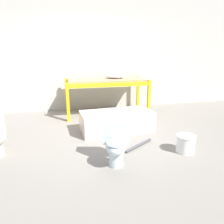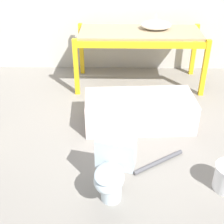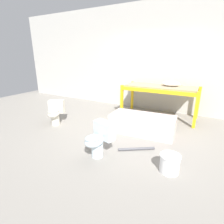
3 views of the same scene
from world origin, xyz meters
name	(u,v)px [view 1 (image 1 of 3)]	position (x,y,z in m)	size (l,w,h in m)	color
ground_plane	(99,132)	(0.00, 0.00, 0.00)	(12.00, 12.00, 0.00)	gray
warehouse_wall_rear	(86,50)	(0.00, 1.91, 1.60)	(10.80, 0.08, 3.20)	beige
shelving_rack	(107,84)	(0.41, 1.23, 0.78)	(2.03, 0.86, 0.90)	yellow
sink_basin	(116,76)	(0.67, 1.33, 0.97)	(0.47, 0.35, 0.21)	white
bathtub_main	(117,120)	(0.37, -0.01, 0.23)	(1.47, 0.75, 0.41)	silver
toilet_near	(116,143)	(0.03, -1.30, 0.33)	(0.44, 0.58, 0.60)	silver
bucket_white	(186,143)	(1.21, -1.18, 0.15)	(0.31, 0.31, 0.28)	white
loose_pipe	(139,145)	(0.55, -0.82, 0.02)	(0.60, 0.42, 0.05)	#4C4C51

